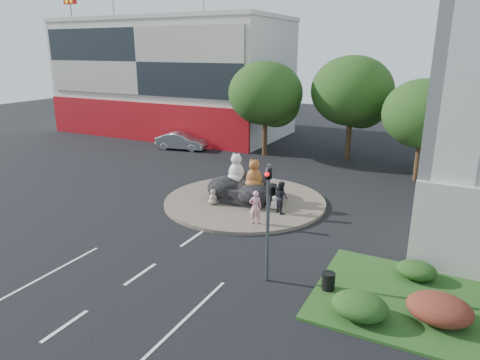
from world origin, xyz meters
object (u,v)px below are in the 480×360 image
object	(u,v)px
cat_tabby	(254,173)
kitten_white	(274,202)
kitten_calico	(213,196)
pedestrian_pink	(255,207)
litter_bin	(328,281)
parked_car	(181,141)
cat_white	(236,168)
pedestrian_dark	(281,197)

from	to	relation	value
cat_tabby	kitten_white	distance (m)	2.16
kitten_calico	pedestrian_pink	xyz separation A→B (m)	(3.54, -1.53, 0.43)
cat_tabby	pedestrian_pink	bearing A→B (deg)	-83.75
kitten_white	litter_bin	distance (m)	8.74
kitten_calico	litter_bin	world-z (taller)	kitten_calico
pedestrian_pink	litter_bin	distance (m)	7.03
kitten_white	parked_car	distance (m)	18.08
cat_tabby	kitten_calico	distance (m)	2.84
cat_white	kitten_calico	world-z (taller)	cat_white
pedestrian_pink	pedestrian_dark	bearing A→B (deg)	-131.13
kitten_white	pedestrian_pink	bearing A→B (deg)	-139.27
pedestrian_dark	litter_bin	world-z (taller)	pedestrian_dark
pedestrian_dark	kitten_calico	bearing A→B (deg)	47.43
pedestrian_pink	litter_bin	world-z (taller)	pedestrian_pink
cat_tabby	pedestrian_dark	xyz separation A→B (m)	(2.10, -0.83, -0.91)
pedestrian_dark	pedestrian_pink	bearing A→B (deg)	112.92
cat_white	pedestrian_dark	bearing A→B (deg)	-14.83
pedestrian_dark	litter_bin	size ratio (longest dim) A/B	2.67
kitten_calico	pedestrian_dark	xyz separation A→B (m)	(4.17, 0.59, 0.44)
cat_tabby	pedestrian_pink	distance (m)	3.42
pedestrian_dark	parked_car	xyz separation A→B (m)	(-14.79, 11.46, -0.33)
cat_tabby	kitten_white	bearing A→B (deg)	-38.59
cat_tabby	cat_white	bearing A→B (deg)	142.36
kitten_white	pedestrian_pink	size ratio (longest dim) A/B	0.46
cat_tabby	kitten_calico	world-z (taller)	cat_tabby
parked_car	litter_bin	world-z (taller)	parked_car
kitten_calico	cat_tabby	bearing A→B (deg)	40.17
cat_white	parked_car	size ratio (longest dim) A/B	0.41
cat_white	cat_tabby	xyz separation A→B (m)	(1.44, -0.45, -0.05)
pedestrian_dark	litter_bin	bearing A→B (deg)	164.45
parked_car	pedestrian_dark	bearing A→B (deg)	-138.19
cat_tabby	pedestrian_dark	world-z (taller)	cat_tabby
pedestrian_dark	litter_bin	xyz separation A→B (m)	(4.69, -6.68, -0.66)
parked_car	kitten_white	bearing A→B (deg)	-138.47
cat_white	litter_bin	bearing A→B (deg)	-39.06
litter_bin	cat_white	bearing A→B (deg)	135.99
pedestrian_pink	kitten_calico	bearing A→B (deg)	-48.11
kitten_white	parked_car	bearing A→B (deg)	94.55
kitten_white	cat_white	bearing A→B (deg)	114.81
kitten_white	parked_car	xyz separation A→B (m)	(-14.24, 11.14, 0.17)
kitten_white	pedestrian_dark	bearing A→B (deg)	-77.17
cat_white	litter_bin	xyz separation A→B (m)	(8.24, -7.96, -1.62)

